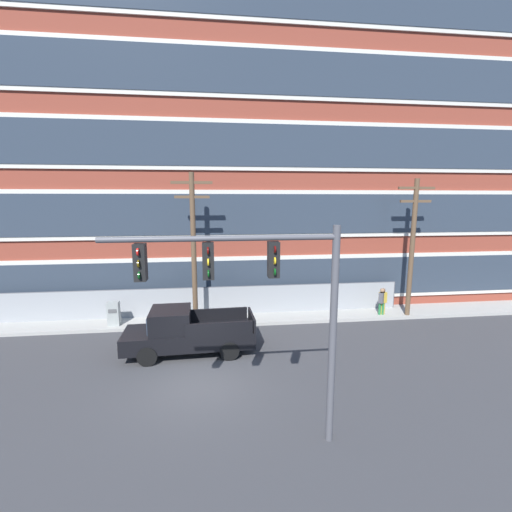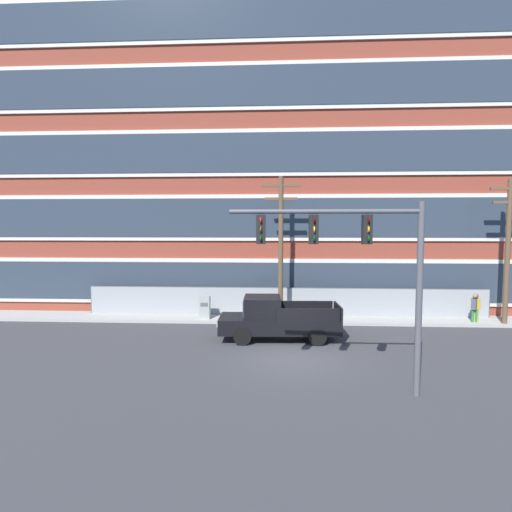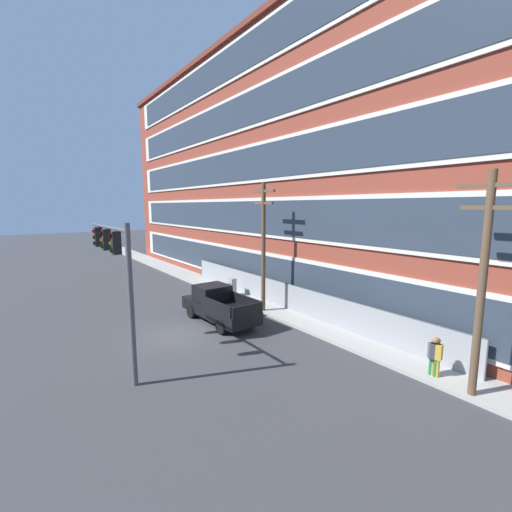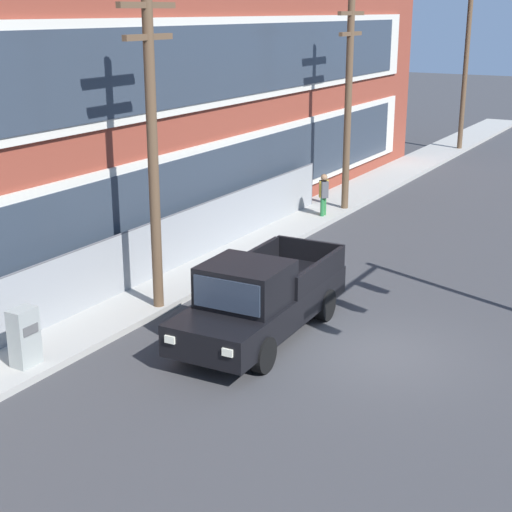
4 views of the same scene
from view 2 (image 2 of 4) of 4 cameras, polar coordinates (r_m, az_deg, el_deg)
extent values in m
plane|color=#38383A|center=(16.55, 5.06, -14.36)|extent=(160.00, 160.00, 0.00)
cube|color=#9E9B93|center=(22.89, 4.49, -8.94)|extent=(80.00, 2.19, 0.16)
cube|color=brown|center=(29.17, -1.33, 12.24)|extent=(52.14, 10.77, 18.76)
cube|color=beige|center=(23.65, -2.32, -3.63)|extent=(47.97, 0.10, 2.70)
cube|color=#2D3844|center=(23.59, -2.34, -3.65)|extent=(45.88, 0.06, 2.25)
cube|color=beige|center=(23.45, -2.35, 5.49)|extent=(47.97, 0.10, 2.70)
cube|color=#2D3844|center=(23.39, -2.36, 5.50)|extent=(45.88, 0.06, 2.25)
cube|color=beige|center=(23.84, -2.38, 14.54)|extent=(47.97, 0.10, 2.70)
cube|color=#2D3844|center=(23.78, -2.39, 14.57)|extent=(45.88, 0.06, 2.25)
cube|color=beige|center=(24.80, -2.40, 23.09)|extent=(47.97, 0.10, 2.70)
cube|color=#2D3844|center=(24.74, -2.42, 23.14)|extent=(45.88, 0.06, 2.25)
cube|color=beige|center=(26.26, -2.43, 30.85)|extent=(47.97, 0.10, 2.70)
cube|color=#2D3844|center=(26.21, -2.45, 30.91)|extent=(45.88, 0.06, 2.25)
cube|color=maroon|center=(31.97, -1.36, 29.49)|extent=(52.64, 11.27, 0.40)
cube|color=gray|center=(23.30, 4.15, -6.71)|extent=(22.98, 0.04, 1.76)
cylinder|color=#4C4C51|center=(25.79, -22.47, -5.96)|extent=(0.06, 0.06, 1.76)
cylinder|color=#4C4C51|center=(26.17, 30.35, -6.07)|extent=(0.06, 0.06, 1.76)
cylinder|color=#4C4C51|center=(23.15, 4.16, -4.57)|extent=(22.98, 0.05, 0.05)
cylinder|color=#4C4C51|center=(13.28, 22.27, -5.84)|extent=(0.20, 0.20, 6.02)
cylinder|color=#4C4C51|center=(12.45, 9.74, 6.29)|extent=(5.83, 0.14, 0.14)
cube|color=black|center=(12.66, 15.57, 3.67)|extent=(0.28, 0.32, 0.90)
cylinder|color=#4B0807|center=(12.48, 15.77, 4.95)|extent=(0.04, 0.18, 0.18)
cylinder|color=gold|center=(12.48, 15.74, 3.67)|extent=(0.04, 0.18, 0.18)
cylinder|color=#0A4011|center=(12.48, 15.72, 2.38)|extent=(0.04, 0.18, 0.18)
cube|color=black|center=(12.41, 8.22, 3.78)|extent=(0.28, 0.32, 0.90)
cylinder|color=#4B0807|center=(12.23, 8.31, 5.08)|extent=(0.04, 0.18, 0.18)
cylinder|color=gold|center=(12.23, 8.30, 3.77)|extent=(0.04, 0.18, 0.18)
cylinder|color=#0A4011|center=(12.23, 8.29, 2.46)|extent=(0.04, 0.18, 0.18)
cube|color=black|center=(12.37, 0.71, 3.82)|extent=(0.28, 0.32, 0.90)
cylinder|color=red|center=(12.19, 0.67, 5.13)|extent=(0.04, 0.18, 0.18)
cylinder|color=#503E08|center=(12.19, 0.67, 3.81)|extent=(0.04, 0.18, 0.18)
cylinder|color=#0A4011|center=(12.19, 0.67, 2.50)|extent=(0.04, 0.18, 0.18)
cube|color=black|center=(18.90, 3.32, -9.65)|extent=(5.62, 2.16, 0.70)
cube|color=black|center=(18.71, 0.93, -7.23)|extent=(1.73, 1.87, 0.92)
cube|color=#283342|center=(18.73, -1.70, -7.22)|extent=(0.12, 1.61, 0.69)
cube|color=black|center=(17.95, 7.47, -8.34)|extent=(2.78, 0.22, 0.56)
cube|color=black|center=(19.75, 6.87, -7.20)|extent=(2.78, 0.22, 0.56)
cube|color=black|center=(19.06, 11.64, -7.66)|extent=(0.17, 1.89, 0.56)
cylinder|color=black|center=(18.12, -1.94, -11.39)|extent=(0.81, 0.29, 0.80)
cylinder|color=black|center=(19.86, -1.67, -10.00)|extent=(0.81, 0.29, 0.80)
cylinder|color=black|center=(18.26, 8.76, -11.31)|extent=(0.81, 0.29, 0.80)
cylinder|color=black|center=(19.99, 8.05, -9.95)|extent=(0.81, 0.29, 0.80)
cube|color=white|center=(18.31, -5.50, -9.77)|extent=(0.07, 0.24, 0.16)
cube|color=white|center=(19.64, -5.04, -8.82)|extent=(0.07, 0.24, 0.16)
cylinder|color=brown|center=(21.47, 3.56, 0.73)|extent=(0.26, 0.26, 7.97)
cube|color=brown|center=(21.55, 3.60, 10.02)|extent=(2.03, 0.14, 0.14)
cube|color=brown|center=(21.49, 3.59, 8.16)|extent=(1.73, 0.14, 0.14)
cylinder|color=brown|center=(24.71, 32.27, 0.29)|extent=(0.26, 0.26, 7.75)
cube|color=brown|center=(24.75, 32.57, 8.11)|extent=(2.04, 0.14, 0.14)
cube|color=brown|center=(24.71, 32.51, 6.49)|extent=(1.73, 0.14, 0.14)
cube|color=#939993|center=(22.60, -7.32, -7.50)|extent=(0.58, 0.41, 1.43)
cube|color=#515151|center=(22.34, -7.43, -6.89)|extent=(0.41, 0.02, 0.20)
cylinder|color=#B7932D|center=(24.66, 28.65, -7.67)|extent=(0.14, 0.14, 0.85)
cylinder|color=#B7932D|center=(24.74, 29.03, -7.65)|extent=(0.14, 0.14, 0.85)
cube|color=#B7932D|center=(24.57, 28.90, -6.00)|extent=(0.43, 0.30, 0.60)
sphere|color=brown|center=(24.51, 28.93, -5.03)|extent=(0.24, 0.24, 0.24)
cylinder|color=#236B38|center=(24.61, 28.54, -7.69)|extent=(0.14, 0.14, 0.85)
cylinder|color=#236B38|center=(24.69, 28.92, -7.67)|extent=(0.14, 0.14, 0.85)
cube|color=#4C4C51|center=(24.52, 28.79, -6.02)|extent=(0.46, 0.45, 0.60)
sphere|color=#8C6647|center=(24.45, 28.82, -5.05)|extent=(0.24, 0.24, 0.24)
camera|label=1|loc=(4.47, 21.46, 22.78)|focal=24.00mm
camera|label=3|loc=(18.99, 64.82, 5.89)|focal=24.00mm
camera|label=4|loc=(17.92, -53.40, 9.30)|focal=55.00mm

